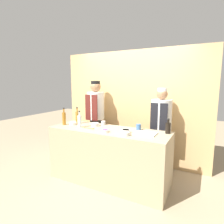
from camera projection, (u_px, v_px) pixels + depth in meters
name	position (u px, v px, depth m)	size (l,w,h in m)	color
ground_plane	(108.00, 181.00, 3.32)	(14.00, 14.00, 0.00)	tan
cabinet_wall	(133.00, 107.00, 4.11)	(3.25, 0.18, 2.40)	tan
counter	(108.00, 156.00, 3.24)	(2.07, 0.69, 0.94)	tan
sauce_bowl_white	(95.00, 124.00, 3.42)	(0.14, 0.14, 0.06)	silver
sauce_bowl_purple	(105.00, 131.00, 2.99)	(0.12, 0.12, 0.04)	silver
sauce_bowl_green	(73.00, 123.00, 3.50)	(0.14, 0.14, 0.05)	silver
sauce_bowl_brown	(126.00, 131.00, 2.94)	(0.13, 0.13, 0.05)	silver
sauce_bowl_red	(126.00, 134.00, 2.80)	(0.12, 0.12, 0.05)	silver
cutting_board	(145.00, 134.00, 2.87)	(0.33, 0.26, 0.02)	white
bottle_amber	(64.00, 118.00, 3.51)	(0.07, 0.07, 0.32)	#9E661E
bottle_vinegar	(77.00, 117.00, 3.61)	(0.07, 0.07, 0.32)	olive
bottle_soy	(168.00, 128.00, 2.91)	(0.08, 0.08, 0.23)	black
bottle_clear	(80.00, 121.00, 3.30)	(0.07, 0.07, 0.30)	silver
cup_blue	(139.00, 127.00, 3.13)	(0.08, 0.08, 0.10)	#386093
cup_steel	(103.00, 123.00, 3.50)	(0.08, 0.08, 0.08)	#B7B7BC
wooden_spoon	(90.00, 128.00, 3.22)	(0.21, 0.04, 0.02)	#B2844C
chef_left	(96.00, 118.00, 4.13)	(0.37, 0.37, 1.77)	#28282D
chef_right	(161.00, 129.00, 3.49)	(0.38, 0.38, 1.63)	#28282D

